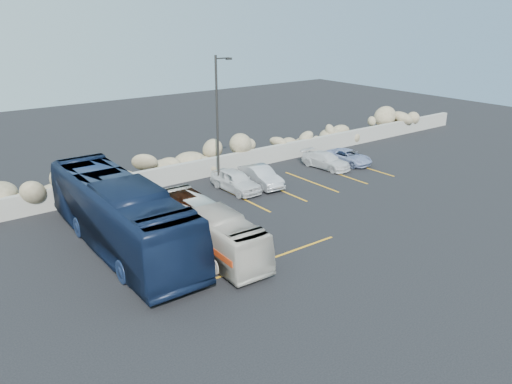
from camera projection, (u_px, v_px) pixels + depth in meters
ground at (287, 256)px, 22.36m from camera, size 90.00×90.00×0.00m
seawall at (164, 176)px, 31.19m from camera, size 60.00×0.40×1.20m
riprap_pile at (154, 161)px, 31.85m from camera, size 54.00×2.80×2.60m
parking_lines at (286, 199)px, 29.17m from camera, size 18.16×9.36×0.01m
lamppost at (218, 120)px, 29.49m from camera, size 1.14×0.18×8.00m
vintage_bus at (208, 229)px, 22.49m from camera, size 2.12×7.89×2.18m
tour_coach at (120, 214)px, 22.62m from camera, size 2.89×11.93×3.31m
car_a at (236, 181)px, 30.26m from camera, size 1.62×3.84×1.30m
car_b at (261, 176)px, 31.20m from camera, size 1.64×3.83×1.23m
car_c at (326, 160)px, 34.77m from camera, size 1.89×3.87×1.08m
car_d at (348, 157)px, 35.77m from camera, size 2.01×3.79×1.01m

